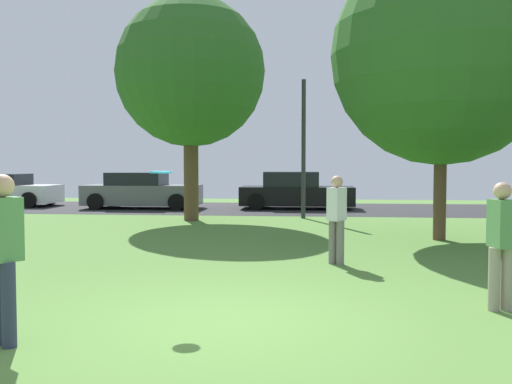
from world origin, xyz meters
The scene contains 12 objects.
ground_plane centered at (0.00, 0.00, 0.00)m, with size 44.00×44.00×0.00m, color #547F38.
road_strip centered at (0.00, 16.00, 0.00)m, with size 44.00×6.40×0.01m, color #28282B.
birch_tree_lone centered at (-2.81, 11.20, 4.61)m, with size 4.65×4.65×6.96m.
oak_tree_right centered at (3.94, 7.28, 4.29)m, with size 5.11×5.11×6.85m.
person_thrower centered at (-2.03, -1.05, 0.94)m, with size 0.36×0.39×1.69m.
person_catcher centered at (1.40, 3.82, 0.86)m, with size 0.36×0.39×1.58m.
person_bystander centered at (3.25, 0.81, 0.86)m, with size 0.30×0.36×1.57m.
frisbee_disc centered at (-0.89, 0.57, 1.69)m, with size 0.38×0.38×0.03m.
parked_car_white centered at (-11.89, 16.30, 0.63)m, with size 4.32×2.08×1.35m.
parked_car_grey centered at (-5.78, 15.62, 0.66)m, with size 4.53×2.01×1.43m.
parked_car_black centered at (0.33, 16.09, 0.66)m, with size 4.44×2.07×1.46m.
street_lamp_post centered at (0.69, 12.20, 2.25)m, with size 0.14×0.14×4.50m, color #2D2D33.
Camera 1 is at (0.96, -6.26, 1.80)m, focal length 39.71 mm.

